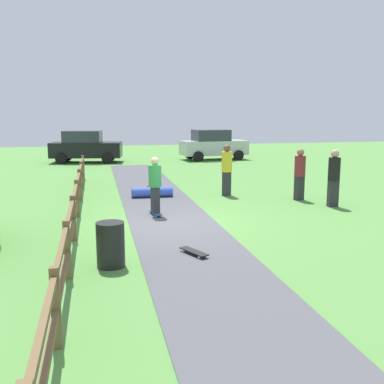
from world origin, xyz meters
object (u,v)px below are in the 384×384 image
object	(u,v)px
trash_bin	(111,245)
parked_car_black	(85,147)
skater_riding	(155,183)
parked_car_silver	(213,145)
skater_fallen	(152,192)
skateboard_loose	(194,252)
bystander_black	(334,175)
bystander_maroon	(300,172)
bystander_yellow	(227,167)

from	to	relation	value
trash_bin	parked_car_black	size ratio (longest dim) A/B	0.20
skater_riding	parked_car_black	bearing A→B (deg)	98.39
parked_car_silver	parked_car_black	distance (m)	8.00
skater_fallen	skateboard_loose	size ratio (longest dim) A/B	1.82
skater_fallen	skateboard_loose	world-z (taller)	skater_fallen
bystander_black	bystander_maroon	distance (m)	1.42
skater_riding	skateboard_loose	distance (m)	4.06
skater_riding	parked_car_silver	world-z (taller)	parked_car_silver
skateboard_loose	bystander_maroon	distance (m)	7.34
bystander_black	bystander_yellow	bearing A→B (deg)	136.67
bystander_maroon	skater_riding	bearing A→B (deg)	-164.82
skater_fallen	bystander_maroon	distance (m)	5.27
skateboard_loose	parked_car_black	size ratio (longest dim) A/B	0.18
skateboard_loose	bystander_black	world-z (taller)	bystander_black
trash_bin	bystander_maroon	world-z (taller)	bystander_maroon
bystander_yellow	bystander_maroon	size ratio (longest dim) A/B	1.05
bystander_yellow	skateboard_loose	bearing A→B (deg)	-111.78
bystander_maroon	parked_car_silver	distance (m)	13.88
skater_riding	parked_car_silver	distance (m)	16.33
trash_bin	bystander_black	world-z (taller)	bystander_black
parked_car_black	skater_riding	bearing A→B (deg)	-81.61
trash_bin	skater_fallen	size ratio (longest dim) A/B	0.61
bystander_maroon	bystander_black	bearing A→B (deg)	-66.33
parked_car_silver	parked_car_black	bearing A→B (deg)	179.90
trash_bin	bystander_black	xyz separation A→B (m)	(7.25, 4.41, 0.59)
bystander_black	bystander_maroon	size ratio (longest dim) A/B	1.04
bystander_yellow	parked_car_silver	distance (m)	12.82
bystander_maroon	trash_bin	bearing A→B (deg)	-139.50
skater_fallen	bystander_maroon	world-z (taller)	bystander_maroon
skater_fallen	skateboard_loose	distance (m)	6.94
skater_riding	bystander_maroon	distance (m)	5.42
parked_car_black	skater_fallen	bearing A→B (deg)	-78.45
bystander_yellow	bystander_maroon	distance (m)	2.61
skater_fallen	parked_car_black	world-z (taller)	parked_car_black
bystander_black	parked_car_silver	xyz separation A→B (m)	(-0.06, 15.17, -0.08)
bystander_black	trash_bin	bearing A→B (deg)	-148.71
parked_car_black	bystander_yellow	bearing A→B (deg)	-67.27
bystander_yellow	parked_car_silver	size ratio (longest dim) A/B	0.43
skater_riding	bystander_yellow	distance (m)	4.08
bystander_maroon	parked_car_black	xyz separation A→B (m)	(-7.49, 13.89, -0.04)
skateboard_loose	bystander_yellow	xyz separation A→B (m)	(2.68, 6.72, 0.96)
skater_fallen	parked_car_silver	size ratio (longest dim) A/B	0.34
skateboard_loose	parked_car_black	bearing A→B (deg)	97.59
skater_fallen	parked_car_black	bearing A→B (deg)	101.55
skateboard_loose	parked_car_silver	bearing A→B (deg)	74.24
bystander_black	skateboard_loose	bearing A→B (deg)	-143.43
trash_bin	parked_car_silver	world-z (taller)	parked_car_silver
skater_riding	bystander_yellow	world-z (taller)	bystander_yellow
skater_fallen	parked_car_silver	xyz separation A→B (m)	(5.48, 12.31, 0.76)
bystander_maroon	bystander_yellow	bearing A→B (deg)	148.94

